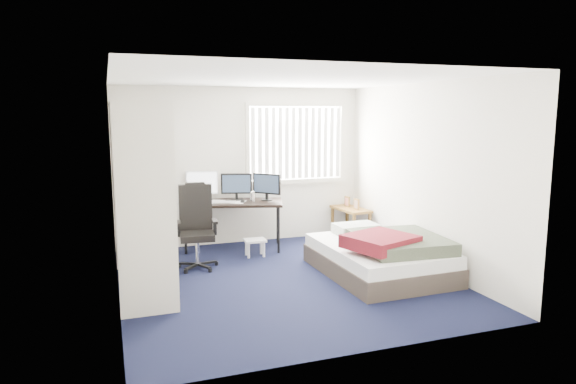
# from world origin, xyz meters

# --- Properties ---
(ground) EXTENTS (4.20, 4.20, 0.00)m
(ground) POSITION_xyz_m (0.00, 0.00, 0.00)
(ground) COLOR black
(ground) RESTS_ON ground
(room_shell) EXTENTS (4.20, 4.20, 4.20)m
(room_shell) POSITION_xyz_m (0.00, 0.00, 1.51)
(room_shell) COLOR silver
(room_shell) RESTS_ON ground
(window_assembly) EXTENTS (1.72, 0.09, 1.32)m
(window_assembly) POSITION_xyz_m (0.90, 2.04, 1.60)
(window_assembly) COLOR white
(window_assembly) RESTS_ON ground
(closet) EXTENTS (0.64, 1.84, 2.22)m
(closet) POSITION_xyz_m (-1.67, 0.27, 1.35)
(closet) COLOR beige
(closet) RESTS_ON ground
(desk) EXTENTS (1.65, 1.11, 1.20)m
(desk) POSITION_xyz_m (-0.24, 1.75, 0.77)
(desk) COLOR black
(desk) RESTS_ON ground
(office_chair) EXTENTS (0.59, 0.59, 1.15)m
(office_chair) POSITION_xyz_m (-0.95, 0.97, 0.44)
(office_chair) COLOR black
(office_chair) RESTS_ON ground
(footstool) EXTENTS (0.32, 0.26, 0.25)m
(footstool) POSITION_xyz_m (-0.06, 1.20, 0.20)
(footstool) COLOR white
(footstool) RESTS_ON ground
(nightstand) EXTENTS (0.46, 0.80, 0.70)m
(nightstand) POSITION_xyz_m (1.75, 1.70, 0.46)
(nightstand) COLOR brown
(nightstand) RESTS_ON ground
(bed) EXTENTS (1.43, 1.87, 0.61)m
(bed) POSITION_xyz_m (1.26, -0.19, 0.27)
(bed) COLOR #3B312A
(bed) RESTS_ON ground
(pine_box) EXTENTS (0.42, 0.36, 0.27)m
(pine_box) POSITION_xyz_m (-1.65, -0.31, 0.14)
(pine_box) COLOR tan
(pine_box) RESTS_ON ground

